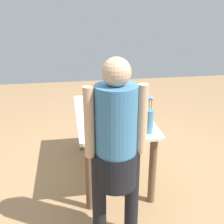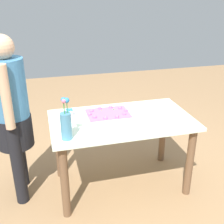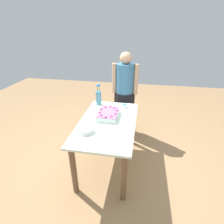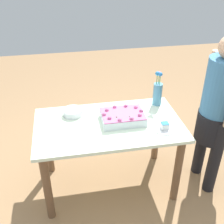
{
  "view_description": "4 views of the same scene",
  "coord_description": "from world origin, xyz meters",
  "px_view_note": "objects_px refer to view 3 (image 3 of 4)",
  "views": [
    {
      "loc": [
        -2.72,
        0.44,
        1.82
      ],
      "look_at": [
        -0.06,
        0.0,
        0.76
      ],
      "focal_mm": 45.0,
      "sensor_mm": 36.0,
      "label": 1
    },
    {
      "loc": [
        -0.67,
        -2.21,
        1.8
      ],
      "look_at": [
        -0.07,
        0.07,
        0.77
      ],
      "focal_mm": 45.0,
      "sensor_mm": 36.0,
      "label": 2
    },
    {
      "loc": [
        1.99,
        0.42,
        1.89
      ],
      "look_at": [
        -0.14,
        0.04,
        0.8
      ],
      "focal_mm": 28.0,
      "sensor_mm": 36.0,
      "label": 3
    },
    {
      "loc": [
        0.35,
        2.02,
        2.09
      ],
      "look_at": [
        -0.02,
        0.06,
        0.87
      ],
      "focal_mm": 45.0,
      "sensor_mm": 36.0,
      "label": 4
    }
  ],
  "objects_px": {
    "sheet_cake": "(108,114)",
    "fruit_bowl": "(86,130)",
    "serving_plate_with_slice": "(125,107)",
    "person_standing": "(125,89)",
    "cake_knife": "(116,139)",
    "flower_vase": "(99,97)"
  },
  "relations": [
    {
      "from": "cake_knife",
      "to": "serving_plate_with_slice",
      "type": "bearing_deg",
      "value": -169.36
    },
    {
      "from": "serving_plate_with_slice",
      "to": "person_standing",
      "type": "relative_size",
      "value": 0.12
    },
    {
      "from": "serving_plate_with_slice",
      "to": "flower_vase",
      "type": "relative_size",
      "value": 0.52
    },
    {
      "from": "sheet_cake",
      "to": "cake_knife",
      "type": "bearing_deg",
      "value": 20.92
    },
    {
      "from": "cake_knife",
      "to": "fruit_bowl",
      "type": "relative_size",
      "value": 1.13
    },
    {
      "from": "flower_vase",
      "to": "cake_knife",
      "type": "bearing_deg",
      "value": 25.39
    },
    {
      "from": "serving_plate_with_slice",
      "to": "flower_vase",
      "type": "xyz_separation_m",
      "value": [
        -0.07,
        -0.43,
        0.11
      ]
    },
    {
      "from": "flower_vase",
      "to": "fruit_bowl",
      "type": "bearing_deg",
      "value": 3.3
    },
    {
      "from": "serving_plate_with_slice",
      "to": "cake_knife",
      "type": "xyz_separation_m",
      "value": [
        0.82,
        -0.0,
        -0.02
      ]
    },
    {
      "from": "fruit_bowl",
      "to": "person_standing",
      "type": "distance_m",
      "value": 1.29
    },
    {
      "from": "cake_knife",
      "to": "person_standing",
      "type": "bearing_deg",
      "value": -166.78
    },
    {
      "from": "sheet_cake",
      "to": "flower_vase",
      "type": "height_order",
      "value": "flower_vase"
    },
    {
      "from": "sheet_cake",
      "to": "cake_knife",
      "type": "relative_size",
      "value": 1.85
    },
    {
      "from": "fruit_bowl",
      "to": "serving_plate_with_slice",
      "type": "bearing_deg",
      "value": 152.99
    },
    {
      "from": "sheet_cake",
      "to": "fruit_bowl",
      "type": "height_order",
      "value": "sheet_cake"
    },
    {
      "from": "sheet_cake",
      "to": "fruit_bowl",
      "type": "distance_m",
      "value": 0.46
    },
    {
      "from": "serving_plate_with_slice",
      "to": "flower_vase",
      "type": "height_order",
      "value": "flower_vase"
    },
    {
      "from": "fruit_bowl",
      "to": "person_standing",
      "type": "relative_size",
      "value": 0.12
    },
    {
      "from": "sheet_cake",
      "to": "person_standing",
      "type": "bearing_deg",
      "value": 170.31
    },
    {
      "from": "cake_knife",
      "to": "sheet_cake",
      "type": "bearing_deg",
      "value": -148.13
    },
    {
      "from": "sheet_cake",
      "to": "fruit_bowl",
      "type": "xyz_separation_m",
      "value": [
        0.43,
        -0.18,
        -0.01
      ]
    },
    {
      "from": "cake_knife",
      "to": "person_standing",
      "type": "height_order",
      "value": "person_standing"
    }
  ]
}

